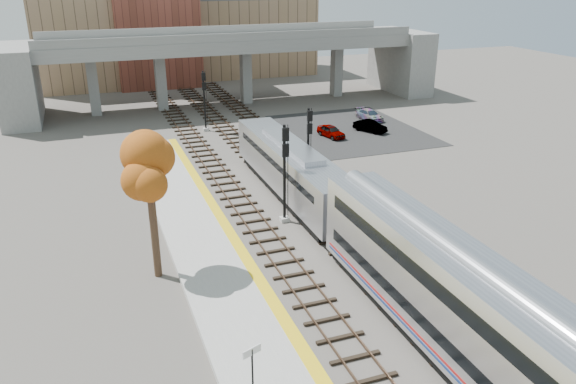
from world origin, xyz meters
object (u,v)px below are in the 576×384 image
object	(u,v)px
locomotive	(291,168)
car_b	(370,126)
car_a	(331,131)
tree	(149,172)
signal_mast_near	(285,175)
signal_mast_far	(205,103)
car_c	(370,115)
coach	(483,327)
signal_mast_mid	(308,150)

from	to	relation	value
locomotive	car_b	bearing A→B (deg)	44.46
car_a	tree	bearing A→B (deg)	-145.05
signal_mast_near	signal_mast_far	world-z (taller)	signal_mast_near
signal_mast_near	car_c	world-z (taller)	signal_mast_near
coach	car_b	world-z (taller)	coach
signal_mast_mid	car_c	world-z (taller)	signal_mast_mid
coach	tree	world-z (taller)	tree
signal_mast_near	tree	bearing A→B (deg)	-154.78
car_a	car_c	xyz separation A→B (m)	(7.20, 4.97, -0.03)
signal_mast_mid	car_a	world-z (taller)	signal_mast_mid
coach	tree	xyz separation A→B (m)	(-11.53, 13.84, 3.57)
signal_mast_far	car_c	distance (m)	19.28
car_b	signal_mast_far	bearing A→B (deg)	129.88
signal_mast_mid	coach	bearing A→B (deg)	-94.76
signal_mast_near	car_b	size ratio (longest dim) A/B	1.86
signal_mast_mid	car_b	world-z (taller)	signal_mast_mid
coach	car_c	bearing A→B (deg)	67.82
locomotive	car_c	bearing A→B (deg)	48.11
signal_mast_far	car_b	world-z (taller)	signal_mast_far
signal_mast_far	car_a	bearing A→B (deg)	-30.96
signal_mast_near	car_c	bearing A→B (deg)	50.64
coach	car_a	bearing A→B (deg)	75.12
coach	signal_mast_far	size ratio (longest dim) A/B	3.84
locomotive	car_b	xyz separation A→B (m)	(14.51, 14.23, -1.62)
locomotive	coach	size ratio (longest dim) A/B	0.76
coach	car_a	distance (m)	37.80
locomotive	car_a	world-z (taller)	locomotive
signal_mast_near	car_b	xyz separation A→B (m)	(16.61, 18.56, -2.80)
signal_mast_mid	tree	bearing A→B (deg)	-143.00
locomotive	car_a	xyz separation A→B (m)	(9.69, 13.87, -1.61)
car_a	car_c	world-z (taller)	car_a
signal_mast_near	car_a	size ratio (longest dim) A/B	1.91
signal_mast_far	locomotive	bearing A→B (deg)	-84.27
coach	car_b	distance (m)	39.65
signal_mast_mid	car_c	distance (m)	23.04
signal_mast_near	car_c	distance (m)	30.09
car_b	car_c	world-z (taller)	car_b
signal_mast_mid	car_a	xyz separation A→B (m)	(7.69, 12.44, -2.45)
car_c	coach	bearing A→B (deg)	-121.70
signal_mast_near	signal_mast_far	size ratio (longest dim) A/B	1.07
signal_mast_mid	car_b	size ratio (longest dim) A/B	1.72
signal_mast_far	signal_mast_mid	bearing A→B (deg)	-78.13
signal_mast_far	car_b	distance (m)	18.08
locomotive	signal_mast_far	world-z (taller)	signal_mast_far
signal_mast_far	tree	size ratio (longest dim) A/B	0.76
signal_mast_near	signal_mast_mid	size ratio (longest dim) A/B	1.08
car_a	car_c	bearing A→B (deg)	22.71
locomotive	signal_mast_mid	distance (m)	2.60
signal_mast_far	car_a	distance (m)	13.97
signal_mast_near	signal_mast_mid	bearing A→B (deg)	54.53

